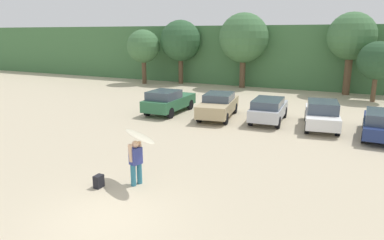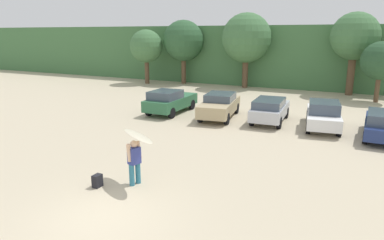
{
  "view_description": "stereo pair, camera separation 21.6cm",
  "coord_description": "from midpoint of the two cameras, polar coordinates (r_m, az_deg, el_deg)",
  "views": [
    {
      "loc": [
        6.26,
        -7.3,
        5.27
      ],
      "look_at": [
        -0.54,
        6.96,
        1.35
      ],
      "focal_mm": 32.79,
      "sensor_mm": 36.0,
      "label": 1
    },
    {
      "loc": [
        6.45,
        -7.2,
        5.27
      ],
      "look_at": [
        -0.54,
        6.96,
        1.35
      ],
      "focal_mm": 32.79,
      "sensor_mm": 36.0,
      "label": 2
    }
  ],
  "objects": [
    {
      "name": "ground_plane",
      "position": [
        10.99,
        -14.28,
        -15.18
      ],
      "size": [
        120.0,
        120.0,
        0.0
      ],
      "primitive_type": "plane",
      "color": "#C1B293"
    },
    {
      "name": "parked_car_navy",
      "position": [
        20.39,
        28.39,
        -0.53
      ],
      "size": [
        1.93,
        4.62,
        1.45
      ],
      "rotation": [
        0.0,
        0.0,
        1.55
      ],
      "color": "navy",
      "rests_on": "ground_plane"
    },
    {
      "name": "surfboard_cream",
      "position": [
        12.38,
        -9.06,
        -2.6
      ],
      "size": [
        2.12,
        1.65,
        0.19
      ],
      "rotation": [
        0.0,
        0.0,
        2.57
      ],
      "color": "beige"
    },
    {
      "name": "person_adult",
      "position": [
        12.59,
        -9.62,
        -6.46
      ],
      "size": [
        0.4,
        0.65,
        1.64
      ],
      "rotation": [
        0.0,
        0.0,
        2.86
      ],
      "color": "teal",
      "rests_on": "ground_plane"
    },
    {
      "name": "backpack_dropped",
      "position": [
        12.9,
        -15.41,
        -9.6
      ],
      "size": [
        0.24,
        0.34,
        0.45
      ],
      "color": "black",
      "rests_on": "ground_plane"
    },
    {
      "name": "tree_far_right",
      "position": [
        30.78,
        27.75,
        8.52
      ],
      "size": [
        2.94,
        2.94,
        4.69
      ],
      "color": "brown",
      "rests_on": "ground_plane"
    },
    {
      "name": "parked_car_tan",
      "position": [
        22.43,
        4.03,
        2.46
      ],
      "size": [
        2.51,
        4.93,
        1.54
      ],
      "rotation": [
        0.0,
        0.0,
        1.72
      ],
      "color": "tan",
      "rests_on": "ground_plane"
    },
    {
      "name": "tree_far_left",
      "position": [
        37.61,
        -2.03,
        12.73
      ],
      "size": [
        4.25,
        4.25,
        6.63
      ],
      "color": "brown",
      "rests_on": "ground_plane"
    },
    {
      "name": "parked_car_forest_green",
      "position": [
        23.67,
        -4.13,
        3.11
      ],
      "size": [
        1.95,
        4.51,
        1.61
      ],
      "rotation": [
        0.0,
        0.0,
        1.58
      ],
      "color": "#2D6642",
      "rests_on": "ground_plane"
    },
    {
      "name": "tree_center_left",
      "position": [
        33.34,
        24.34,
        12.22
      ],
      "size": [
        4.02,
        4.02,
        7.03
      ],
      "color": "brown",
      "rests_on": "ground_plane"
    },
    {
      "name": "parked_car_silver",
      "position": [
        21.7,
        12.07,
        1.77
      ],
      "size": [
        2.0,
        4.38,
        1.47
      ],
      "rotation": [
        0.0,
        0.0,
        1.63
      ],
      "color": "silver",
      "rests_on": "ground_plane"
    },
    {
      "name": "tree_ridge_back",
      "position": [
        35.06,
        8.21,
        13.04
      ],
      "size": [
        4.76,
        4.76,
        7.21
      ],
      "color": "brown",
      "rests_on": "ground_plane"
    },
    {
      "name": "hillside_ridge",
      "position": [
        40.84,
        16.79,
        10.2
      ],
      "size": [
        108.0,
        12.0,
        6.02
      ],
      "primitive_type": "cube",
      "color": "#427042",
      "rests_on": "ground_plane"
    },
    {
      "name": "tree_center_right",
      "position": [
        37.9,
        -8.09,
        11.75
      ],
      "size": [
        3.45,
        3.45,
        5.66
      ],
      "color": "brown",
      "rests_on": "ground_plane"
    },
    {
      "name": "parked_car_white",
      "position": [
        21.14,
        20.09,
        0.91
      ],
      "size": [
        2.36,
        4.7,
        1.58
      ],
      "rotation": [
        0.0,
        0.0,
        1.71
      ],
      "color": "white",
      "rests_on": "ground_plane"
    }
  ]
}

